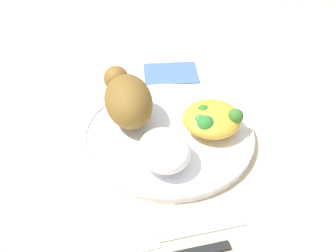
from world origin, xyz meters
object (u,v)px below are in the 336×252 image
(roasted_chicken, at_px, (127,99))
(napkin, at_px, (171,73))
(mac_cheese_with_broccoli, at_px, (212,119))
(plate, at_px, (168,135))
(fork, at_px, (182,235))
(rice_pile, at_px, (164,150))

(roasted_chicken, xyz_separation_m, napkin, (0.14, -0.10, -0.05))
(roasted_chicken, relative_size, mac_cheese_with_broccoli, 1.33)
(napkin, bearing_deg, roasted_chicken, 142.24)
(roasted_chicken, distance_m, napkin, 0.18)
(roasted_chicken, xyz_separation_m, mac_cheese_with_broccoli, (-0.06, -0.12, -0.02))
(plate, bearing_deg, mac_cheese_with_broccoli, -99.01)
(fork, bearing_deg, napkin, -12.44)
(plate, relative_size, mac_cheese_with_broccoli, 2.97)
(roasted_chicken, height_order, napkin, roasted_chicken)
(mac_cheese_with_broccoli, xyz_separation_m, fork, (-0.17, 0.09, -0.03))
(rice_pile, xyz_separation_m, napkin, (0.25, -0.07, -0.04))
(rice_pile, relative_size, mac_cheese_with_broccoli, 0.94)
(roasted_chicken, relative_size, fork, 0.85)
(plate, distance_m, rice_pile, 0.07)
(rice_pile, height_order, napkin, rice_pile)
(plate, relative_size, fork, 1.88)
(plate, xyz_separation_m, rice_pile, (-0.06, 0.02, 0.03))
(plate, bearing_deg, fork, 171.08)
(rice_pile, bearing_deg, roasted_chicken, 15.90)
(napkin, bearing_deg, rice_pile, 163.49)
(mac_cheese_with_broccoli, bearing_deg, fork, 150.94)
(rice_pile, height_order, mac_cheese_with_broccoli, same)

